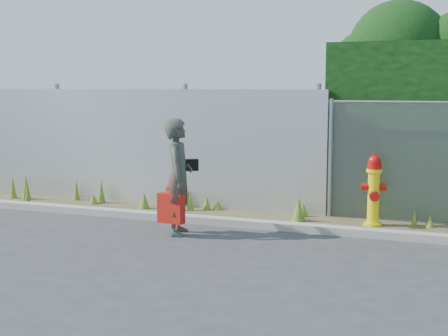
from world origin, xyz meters
TOP-DOWN VIEW (x-y plane):
  - ground at (0.00, 0.00)m, footprint 80.00×80.00m
  - curb at (0.00, 1.80)m, footprint 16.00×0.22m
  - weed_strip at (0.70, 2.54)m, footprint 16.00×1.29m
  - corrugated_fence at (-3.25, 3.01)m, footprint 8.50×0.21m
  - fire_hydrant at (1.85, 2.54)m, footprint 0.40×0.36m
  - woman at (-0.89, 0.99)m, footprint 0.59×0.74m
  - red_tote_bag at (-0.94, 0.83)m, footprint 0.41×0.15m
  - black_shoulder_bag at (-0.78, 1.21)m, footprint 0.24×0.10m

SIDE VIEW (x-z plane):
  - ground at x=0.00m, z-range 0.00..0.00m
  - curb at x=0.00m, z-range 0.00..0.12m
  - weed_strip at x=0.70m, z-range -0.14..0.41m
  - red_tote_bag at x=-0.94m, z-range 0.16..0.70m
  - fire_hydrant at x=1.85m, z-range -0.02..1.17m
  - woman at x=-0.89m, z-range 0.00..1.78m
  - black_shoulder_bag at x=-0.78m, z-range 0.96..1.14m
  - corrugated_fence at x=-3.25m, z-range -0.05..2.25m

